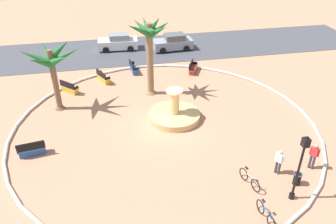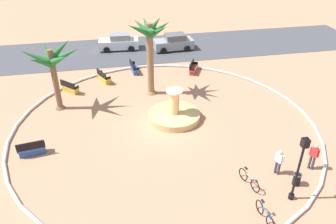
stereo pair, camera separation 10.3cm
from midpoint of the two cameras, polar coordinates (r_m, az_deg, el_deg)
name	(u,v)px [view 1 (the left image)]	position (r m, az deg, el deg)	size (l,w,h in m)	color
ground_plane	(165,127)	(22.93, -0.60, -2.56)	(80.00, 80.00, 0.00)	tan
plaza_curb	(165,126)	(22.88, -0.60, -2.36)	(20.40, 20.40, 0.20)	silver
street_asphalt	(139,50)	(35.83, -5.03, 10.43)	(48.00, 8.00, 0.03)	#424247
fountain	(174,115)	(23.69, 0.94, -0.43)	(3.63, 3.63, 2.26)	tan
palm_tree_near_fountain	(149,41)	(25.36, -3.28, 11.89)	(3.38, 3.49, 5.92)	brown
palm_tree_by_curb	(52,63)	(24.71, -19.05, 7.79)	(4.12, 3.82, 4.85)	brown
bench_east	(134,69)	(30.65, -5.94, 7.28)	(0.69, 1.65, 1.00)	#335BA8
bench_west	(193,69)	(30.55, 4.12, 7.28)	(1.17, 1.65, 1.00)	#B73D33
bench_north	(32,150)	(21.92, -22.12, -5.98)	(1.66, 0.74, 1.00)	#335BA8
bench_southeast	(103,78)	(29.28, -10.95, 5.65)	(1.15, 1.66, 1.00)	gold
bench_southwest	(70,88)	(28.18, -16.37, 3.83)	(1.49, 1.48, 1.00)	gold
lamppost	(300,163)	(17.53, 21.25, -8.09)	(0.32, 0.32, 3.92)	black
trash_bin	(297,178)	(19.64, 20.82, -10.43)	(0.46, 0.46, 0.73)	black
bicycle_red_frame	(249,179)	(18.85, 13.42, -10.99)	(0.60, 1.67, 0.94)	black
bicycle_by_lamppost	(266,214)	(17.31, 15.96, -16.20)	(0.44, 1.72, 0.94)	black
person_cyclist_helmet	(314,155)	(20.66, 23.23, -6.68)	(0.40, 0.40, 1.69)	#33333D
person_cyclist_photo	(279,160)	(19.67, 18.10, -7.78)	(0.35, 0.46, 1.61)	#33333D
parked_car_leftmost	(118,42)	(35.91, -8.49, 11.55)	(4.09, 2.09, 1.67)	silver
parked_car_second	(173,43)	(35.46, 0.75, 11.64)	(4.09, 2.10, 1.67)	gray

